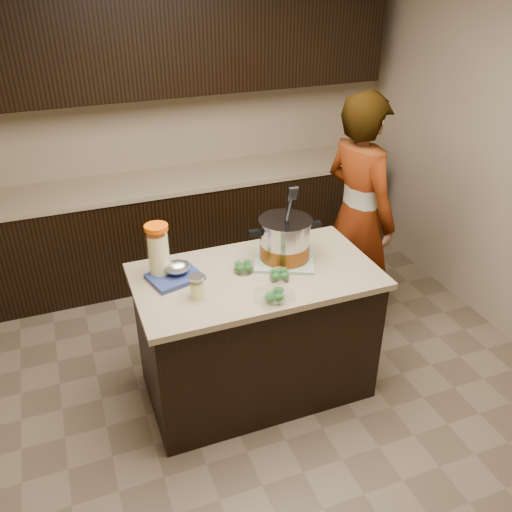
% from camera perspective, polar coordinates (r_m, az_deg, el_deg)
% --- Properties ---
extents(ground_plane, '(4.00, 4.00, 0.00)m').
position_cam_1_polar(ground_plane, '(3.80, 0.00, -13.50)').
color(ground_plane, brown).
rests_on(ground_plane, ground).
extents(room_shell, '(4.04, 4.04, 2.72)m').
position_cam_1_polar(room_shell, '(2.91, 0.00, 11.99)').
color(room_shell, tan).
rests_on(room_shell, ground).
extents(back_cabinets, '(3.60, 0.63, 2.33)m').
position_cam_1_polar(back_cabinets, '(4.74, -7.66, 8.91)').
color(back_cabinets, black).
rests_on(back_cabinets, ground).
extents(island, '(1.46, 0.81, 0.90)m').
position_cam_1_polar(island, '(3.50, 0.00, -8.10)').
color(island, black).
rests_on(island, ground).
extents(dish_towel, '(0.48, 0.48, 0.02)m').
position_cam_1_polar(dish_towel, '(3.39, 3.01, -0.23)').
color(dish_towel, '#557F58').
rests_on(dish_towel, island).
extents(stock_pot, '(0.46, 0.35, 0.47)m').
position_cam_1_polar(stock_pot, '(3.33, 3.06, 1.55)').
color(stock_pot, '#B7B7BC').
rests_on(stock_pot, dish_towel).
extents(lemonade_pitcher, '(0.15, 0.15, 0.33)m').
position_cam_1_polar(lemonade_pitcher, '(3.20, -10.20, 0.28)').
color(lemonade_pitcher, '#FAF599').
rests_on(lemonade_pitcher, island).
extents(mason_jar, '(0.10, 0.10, 0.15)m').
position_cam_1_polar(mason_jar, '(3.02, -6.23, -3.29)').
color(mason_jar, '#FAF599').
rests_on(mason_jar, island).
extents(broccoli_tub_left, '(0.15, 0.15, 0.06)m').
position_cam_1_polar(broccoli_tub_left, '(3.26, -1.32, -1.24)').
color(broccoli_tub_left, silver).
rests_on(broccoli_tub_left, island).
extents(broccoli_tub_right, '(0.14, 0.14, 0.06)m').
position_cam_1_polar(broccoli_tub_right, '(3.18, 2.48, -2.11)').
color(broccoli_tub_right, silver).
rests_on(broccoli_tub_right, island).
extents(broccoli_tub_rect, '(0.20, 0.16, 0.07)m').
position_cam_1_polar(broccoli_tub_rect, '(2.99, 1.97, -4.23)').
color(broccoli_tub_rect, silver).
rests_on(broccoli_tub_rect, island).
extents(blue_tray, '(0.34, 0.30, 0.11)m').
position_cam_1_polar(blue_tray, '(3.21, -8.45, -1.80)').
color(blue_tray, navy).
rests_on(blue_tray, island).
extents(person, '(0.56, 0.74, 1.81)m').
position_cam_1_polar(person, '(4.02, 10.71, 4.18)').
color(person, gray).
rests_on(person, ground).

